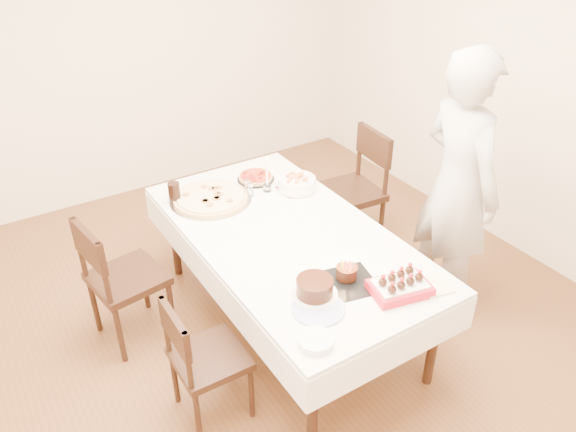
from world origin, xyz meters
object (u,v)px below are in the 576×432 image
pizza_white (211,198)px  taper_candle (267,174)px  layer_cake (315,288)px  cola_glass (174,193)px  dining_table (288,279)px  strawberry_box (400,287)px  chair_left_dessert (210,358)px  person (458,187)px  pizza_pepperoni (256,177)px  chair_right_savory (349,192)px  pasta_bowl (297,183)px  chair_left_savory (127,278)px  birthday_cake (347,267)px

pizza_white → taper_candle: (0.41, -0.09, 0.12)m
taper_candle → layer_cake: taper_candle is taller
cola_glass → layer_cake: size_ratio=0.59×
dining_table → strawberry_box: strawberry_box is taller
pizza_white → layer_cake: size_ratio=2.22×
chair_left_dessert → pizza_white: chair_left_dessert is taller
chair_left_dessert → person: person is taller
pizza_white → strawberry_box: bearing=-73.2°
chair_left_dessert → pizza_pepperoni: chair_left_dessert is taller
taper_candle → chair_right_savory: bearing=-0.1°
pizza_white → cola_glass: (-0.22, 0.11, 0.06)m
pizza_pepperoni → pasta_bowl: size_ratio=1.02×
person → pizza_white: size_ratio=3.27×
person → pizza_pepperoni: size_ratio=6.80×
chair_left_savory → cola_glass: size_ratio=6.08×
chair_left_dessert → taper_candle: bearing=-134.0°
chair_right_savory → layer_cake: 1.65m
cola_glass → birthday_cake: (0.49, -1.33, 0.00)m
layer_cake → dining_table: bearing=70.9°
dining_table → cola_glass: (-0.46, 0.75, 0.45)m
chair_right_savory → person: 1.05m
chair_left_dessert → pizza_white: 1.24m
chair_left_savory → pasta_bowl: bearing=171.2°
chair_left_savory → pizza_pepperoni: chair_left_savory is taller
dining_table → chair_left_savory: 1.06m
strawberry_box → birthday_cake: bearing=124.4°
pizza_white → birthday_cake: birthday_cake is taller
taper_candle → layer_cake: (-0.38, -1.16, -0.09)m
chair_right_savory → chair_left_dessert: bearing=-145.8°
chair_left_dessert → cola_glass: cola_glass is taller
taper_candle → cola_glass: taper_candle is taller
pizza_white → pizza_pepperoni: size_ratio=2.08×
chair_right_savory → taper_candle: size_ratio=3.63×
strawberry_box → cola_glass: bearing=112.8°
dining_table → strawberry_box: size_ratio=6.57×
dining_table → cola_glass: size_ratio=13.80×
cola_glass → pizza_white: bearing=-26.1°
layer_cake → person: bearing=9.5°
birthday_cake → strawberry_box: 0.31m
chair_left_dessert → taper_candle: taper_candle is taller
cola_glass → layer_cake: 1.38m
pizza_white → strawberry_box: (0.44, -1.48, 0.02)m
chair_right_savory → cola_glass: (-1.40, 0.20, 0.32)m
chair_right_savory → pizza_pepperoni: 0.82m
chair_right_savory → strawberry_box: bearing=-112.9°
chair_right_savory → dining_table: bearing=-144.5°
chair_left_dessert → pizza_white: size_ratio=1.44×
dining_table → cola_glass: bearing=121.5°
cola_glass → strawberry_box: cola_glass is taller
dining_table → chair_left_savory: (-0.95, 0.47, 0.10)m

